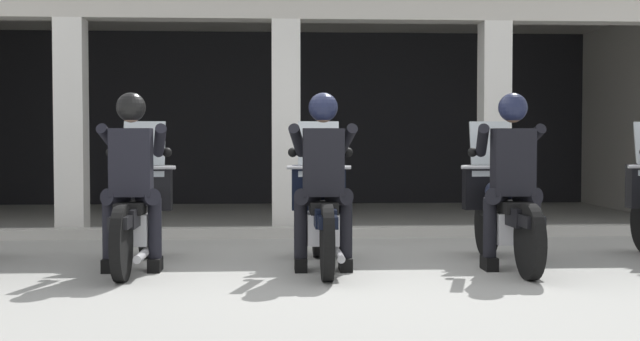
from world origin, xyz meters
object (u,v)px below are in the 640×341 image
police_officer_center (323,166)px  motorcycle_right (503,211)px  police_officer_right (512,165)px  police_officer_left (132,166)px  motorcycle_center (321,212)px  motorcycle_left (138,212)px

police_officer_center → motorcycle_right: police_officer_center is taller
police_officer_center → police_officer_right: size_ratio=1.00×
police_officer_left → motorcycle_right: (3.38, 0.18, -0.44)m
motorcycle_right → police_officer_left: bearing=170.5°
motorcycle_center → motorcycle_left: bearing=165.6°
motorcycle_left → motorcycle_right: 3.38m
motorcycle_center → motorcycle_right: same height
motorcycle_left → police_officer_right: 3.43m
motorcycle_left → police_officer_center: police_officer_center is taller
police_officer_center → motorcycle_right: (1.69, 0.25, -0.44)m
motorcycle_left → motorcycle_right: (3.38, -0.10, 0.00)m
motorcycle_center → police_officer_center: (-0.00, -0.28, 0.44)m
police_officer_right → police_officer_left: bearing=165.7°
motorcycle_center → motorcycle_right: 1.69m
motorcycle_left → motorcycle_center: (1.69, -0.07, 0.00)m
police_officer_left → motorcycle_right: 3.42m
motorcycle_center → police_officer_right: 1.77m
motorcycle_left → police_officer_center: (1.69, -0.35, 0.44)m
motorcycle_left → police_officer_center: bearing=-23.3°
motorcycle_left → police_officer_left: (-0.00, -0.28, 0.44)m
police_officer_left → motorcycle_left: bearing=78.1°
motorcycle_left → police_officer_right: police_officer_right is taller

